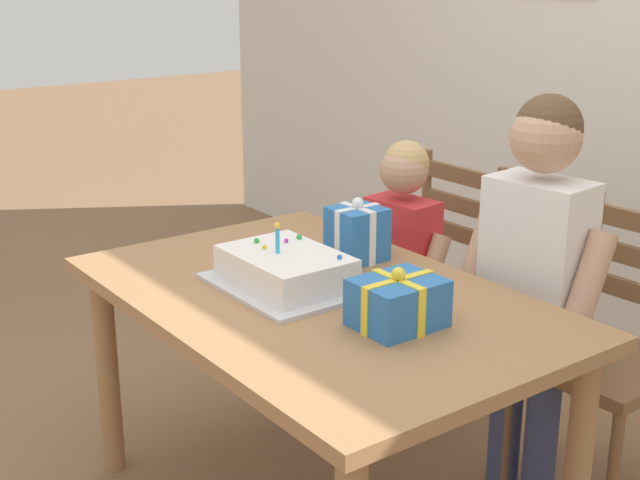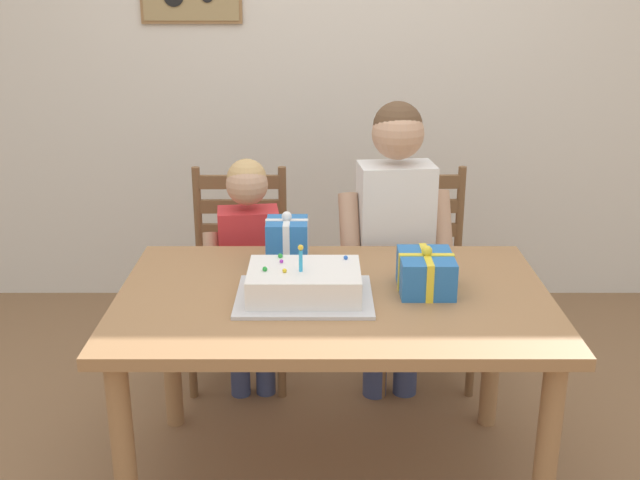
# 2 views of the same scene
# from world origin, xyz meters

# --- Properties ---
(dining_table) EXTENTS (1.42, 0.92, 0.73)m
(dining_table) POSITION_xyz_m (0.00, 0.00, 0.64)
(dining_table) COLOR #9E7047
(dining_table) RESTS_ON ground
(birthday_cake) EXTENTS (0.44, 0.34, 0.19)m
(birthday_cake) POSITION_xyz_m (-0.10, -0.04, 0.78)
(birthday_cake) COLOR silver
(birthday_cake) RESTS_ON dining_table
(gift_box_red_large) EXTENTS (0.18, 0.22, 0.16)m
(gift_box_red_large) POSITION_xyz_m (0.30, 0.03, 0.79)
(gift_box_red_large) COLOR #286BB7
(gift_box_red_large) RESTS_ON dining_table
(gift_box_beside_cake) EXTENTS (0.15, 0.16, 0.20)m
(gift_box_beside_cake) POSITION_xyz_m (-0.16, 0.27, 0.82)
(gift_box_beside_cake) COLOR #286BB7
(gift_box_beside_cake) RESTS_ON dining_table
(chair_left) EXTENTS (0.42, 0.42, 0.92)m
(chair_left) POSITION_xyz_m (-0.40, 0.82, 0.47)
(chair_left) COLOR brown
(chair_left) RESTS_ON ground
(chair_right) EXTENTS (0.44, 0.44, 0.92)m
(chair_right) POSITION_xyz_m (0.40, 0.82, 0.47)
(chair_right) COLOR brown
(chair_right) RESTS_ON ground
(child_older) EXTENTS (0.47, 0.28, 1.26)m
(child_older) POSITION_xyz_m (0.26, 0.61, 0.77)
(child_older) COLOR #38426B
(child_older) RESTS_ON ground
(child_younger) EXTENTS (0.39, 0.23, 1.04)m
(child_younger) POSITION_xyz_m (-0.33, 0.61, 0.63)
(child_younger) COLOR #38426B
(child_younger) RESTS_ON ground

